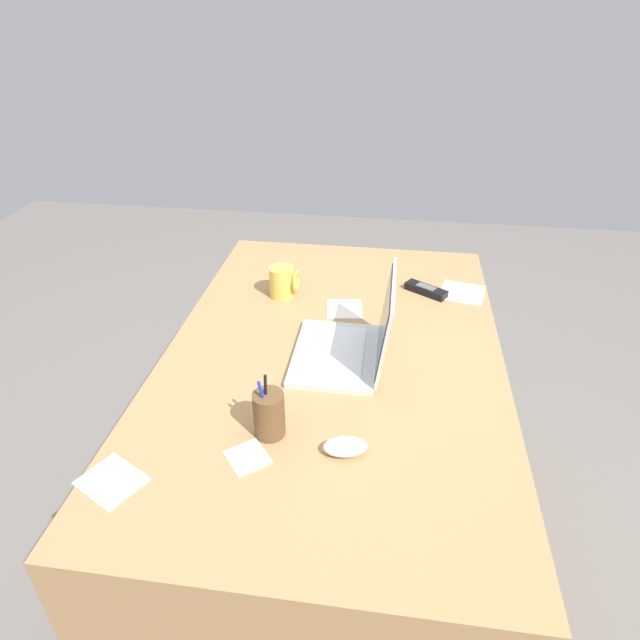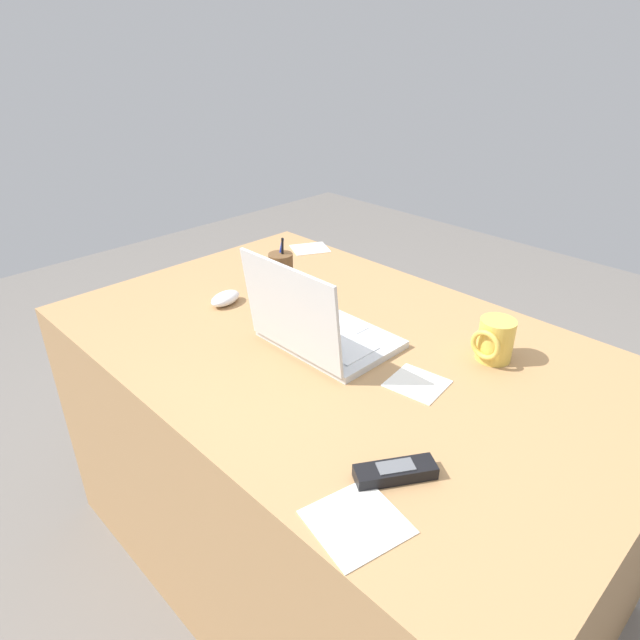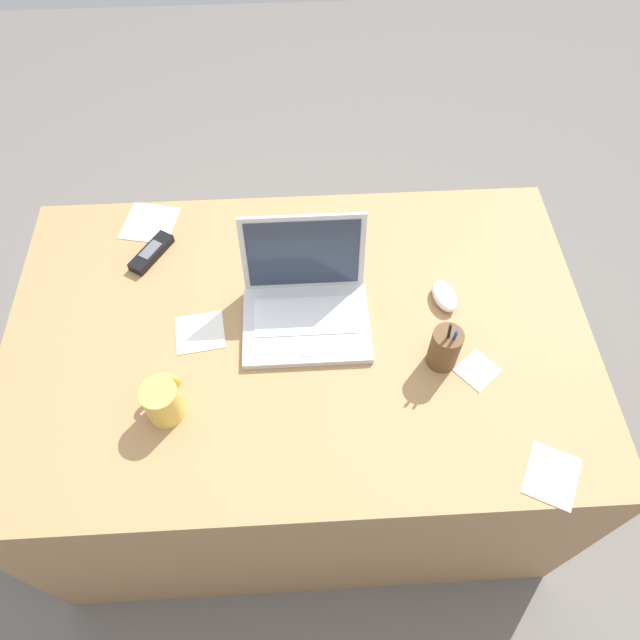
{
  "view_description": "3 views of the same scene",
  "coord_description": "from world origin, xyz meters",
  "px_view_note": "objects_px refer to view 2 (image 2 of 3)",
  "views": [
    {
      "loc": [
        1.25,
        0.14,
        1.63
      ],
      "look_at": [
        -0.04,
        -0.04,
        0.83
      ],
      "focal_mm": 30.72,
      "sensor_mm": 36.0,
      "label": 1
    },
    {
      "loc": [
        -0.8,
        0.85,
        1.44
      ],
      "look_at": [
        0.04,
        0.03,
        0.81
      ],
      "focal_mm": 30.73,
      "sensor_mm": 36.0,
      "label": 2
    },
    {
      "loc": [
        0.01,
        -0.81,
        1.98
      ],
      "look_at": [
        0.05,
        -0.03,
        0.84
      ],
      "focal_mm": 33.31,
      "sensor_mm": 36.0,
      "label": 3
    }
  ],
  "objects_px": {
    "laptop": "(318,329)",
    "cordless_phone": "(395,472)",
    "computer_mouse": "(225,298)",
    "pen_holder": "(281,272)",
    "coffee_mug_white": "(495,340)"
  },
  "relations": [
    {
      "from": "laptop",
      "to": "cordless_phone",
      "type": "bearing_deg",
      "value": 152.53
    },
    {
      "from": "laptop",
      "to": "computer_mouse",
      "type": "height_order",
      "value": "laptop"
    },
    {
      "from": "cordless_phone",
      "to": "pen_holder",
      "type": "distance_m",
      "value": 0.81
    },
    {
      "from": "coffee_mug_white",
      "to": "pen_holder",
      "type": "bearing_deg",
      "value": 8.62
    },
    {
      "from": "cordless_phone",
      "to": "pen_holder",
      "type": "relative_size",
      "value": 0.89
    },
    {
      "from": "coffee_mug_white",
      "to": "cordless_phone",
      "type": "xyz_separation_m",
      "value": [
        -0.08,
        0.47,
        -0.04
      ]
    },
    {
      "from": "coffee_mug_white",
      "to": "pen_holder",
      "type": "relative_size",
      "value": 0.63
    },
    {
      "from": "coffee_mug_white",
      "to": "cordless_phone",
      "type": "height_order",
      "value": "coffee_mug_white"
    },
    {
      "from": "laptop",
      "to": "pen_holder",
      "type": "xyz_separation_m",
      "value": [
        0.32,
        -0.16,
        0.01
      ]
    },
    {
      "from": "laptop",
      "to": "pen_holder",
      "type": "bearing_deg",
      "value": -26.37
    },
    {
      "from": "coffee_mug_white",
      "to": "cordless_phone",
      "type": "relative_size",
      "value": 0.7
    },
    {
      "from": "computer_mouse",
      "to": "pen_holder",
      "type": "height_order",
      "value": "pen_holder"
    },
    {
      "from": "pen_holder",
      "to": "coffee_mug_white",
      "type": "bearing_deg",
      "value": -171.38
    },
    {
      "from": "cordless_phone",
      "to": "pen_holder",
      "type": "bearing_deg",
      "value": -26.99
    },
    {
      "from": "computer_mouse",
      "to": "pen_holder",
      "type": "distance_m",
      "value": 0.18
    }
  ]
}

